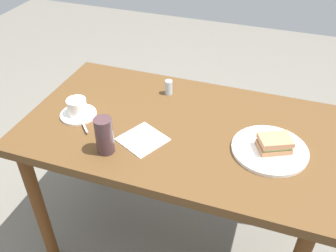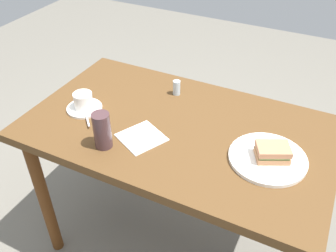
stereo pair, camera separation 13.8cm
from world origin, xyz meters
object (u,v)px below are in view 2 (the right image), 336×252
sandwich_front (273,152)px  spoon (87,117)px  coffee_cup (83,100)px  sandwich_plate (268,158)px  drinking_glass (102,130)px  dining_table (177,145)px  coffee_saucer (85,108)px  salt_shaker (177,88)px  napkin (141,137)px

sandwich_front → spoon: sandwich_front is taller
coffee_cup → sandwich_plate: bearing=2.3°
coffee_cup → drinking_glass: size_ratio=0.68×
dining_table → spoon: (-0.34, -0.12, 0.11)m
spoon → drinking_glass: size_ratio=0.56×
dining_table → sandwich_front: size_ratio=8.83×
spoon → drinking_glass: drinking_glass is taller
drinking_glass → dining_table: bearing=50.1°
sandwich_plate → coffee_saucer: bearing=-177.6°
sandwich_front → salt_shaker: (-0.48, 0.25, -0.01)m
spoon → drinking_glass: (0.15, -0.10, 0.06)m
coffee_saucer → spoon: (0.05, -0.05, 0.01)m
dining_table → napkin: napkin is taller
napkin → salt_shaker: bearing=92.2°
sandwich_front → drinking_glass: drinking_glass is taller
sandwich_front → coffee_cup: coffee_cup is taller
coffee_cup → napkin: size_ratio=0.63×
coffee_cup → drinking_glass: drinking_glass is taller
coffee_saucer → salt_shaker: 0.40m
dining_table → sandwich_plate: (0.36, -0.04, 0.10)m
spoon → salt_shaker: size_ratio=1.21×
dining_table → spoon: bearing=-160.3°
sandwich_plate → coffee_cup: coffee_cup is taller
spoon → napkin: 0.25m
dining_table → salt_shaker: (-0.10, 0.21, 0.13)m
sandwich_plate → drinking_glass: drinking_glass is taller
sandwich_front → drinking_glass: size_ratio=0.96×
coffee_saucer → coffee_cup: 0.04m
coffee_cup → drinking_glass: (0.21, -0.16, 0.03)m
dining_table → sandwich_plate: 0.38m
coffee_saucer → coffee_cup: (-0.00, 0.00, 0.04)m
coffee_cup → salt_shaker: coffee_cup is taller
dining_table → sandwich_front: bearing=-5.9°
sandwich_front → coffee_cup: 0.77m
coffee_cup → spoon: 0.08m
napkin → coffee_cup: bearing=168.9°
napkin → dining_table: bearing=54.9°
coffee_saucer → salt_shaker: bearing=43.4°
coffee_saucer → salt_shaker: (0.29, 0.28, 0.03)m
drinking_glass → sandwich_plate: bearing=18.9°
dining_table → coffee_saucer: bearing=-170.0°
drinking_glass → spoon: bearing=145.7°
sandwich_plate → salt_shaker: size_ratio=4.15×
sandwich_plate → dining_table: bearing=174.0°
spoon → salt_shaker: (0.24, 0.33, 0.02)m
sandwich_plate → salt_shaker: bearing=152.3°
sandwich_plate → drinking_glass: (-0.55, -0.19, 0.06)m
sandwich_plate → napkin: bearing=-168.8°
salt_shaker → drinking_glass: drinking_glass is taller
spoon → napkin: spoon is taller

